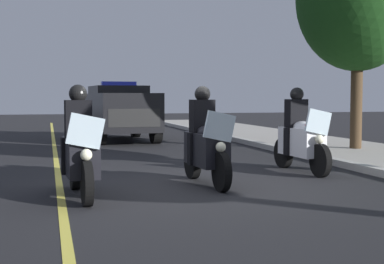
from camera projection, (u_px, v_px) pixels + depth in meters
The scene contains 6 objects.
ground_plane at pixel (198, 185), 9.55m from camera, with size 80.00×80.00×0.00m, color black.
lane_stripe_center at pixel (60, 191), 8.97m from camera, with size 48.00×0.12×0.01m, color #E0D14C.
police_motorcycle_lead_left at pixel (80, 151), 8.42m from camera, with size 2.14×0.61×1.72m.
police_motorcycle_lead_right at pixel (206, 145), 9.62m from camera, with size 2.14×0.61×1.72m.
police_motorcycle_trailing at pixel (301, 138), 11.20m from camera, with size 2.14×0.61×1.72m.
police_suv at pixel (119, 110), 19.20m from camera, with size 5.01×2.32×2.05m.
Camera 1 is at (9.14, -2.49, 1.54)m, focal length 51.85 mm.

